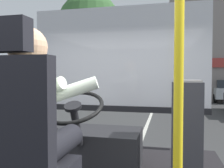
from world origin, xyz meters
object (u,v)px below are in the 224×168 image
parked_car_blue (211,87)px  steering_console (89,146)px  handrail_pole (179,56)px  driver_seat (23,152)px  bus_driver (34,115)px  fare_box (187,129)px

parked_car_blue → steering_console: bearing=-103.0°
handrail_pole → parked_car_blue: bearing=80.0°
steering_console → handrail_pole: size_ratio=0.51×
steering_console → driver_seat: bearing=-90.0°
bus_driver → fare_box: 1.45m
bus_driver → steering_console: bearing=90.0°
driver_seat → handrail_pole: handrail_pole is taller
fare_box → parked_car_blue: 20.50m
bus_driver → handrail_pole: bearing=-14.0°
fare_box → parked_car_blue: size_ratio=0.22×
bus_driver → parked_car_blue: 21.70m
bus_driver → steering_console: 1.17m
handrail_pole → driver_seat: bearing=174.1°
fare_box → parked_car_blue: fare_box is taller
steering_console → parked_car_blue: size_ratio=0.26×
driver_seat → bus_driver: size_ratio=1.53×
driver_seat → steering_console: size_ratio=1.18×
driver_seat → fare_box: bearing=48.7°
bus_driver → handrail_pole: (0.86, -0.21, 0.34)m
fare_box → steering_console: bearing=177.6°
bus_driver → parked_car_blue: size_ratio=0.20×
bus_driver → handrail_pole: 0.95m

